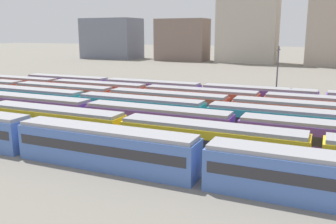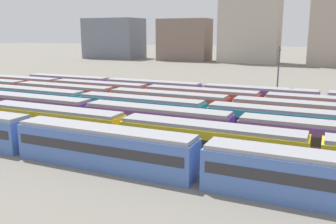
{
  "view_description": "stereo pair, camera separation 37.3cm",
  "coord_description": "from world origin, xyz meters",
  "views": [
    {
      "loc": [
        49.93,
        -27.0,
        12.21
      ],
      "look_at": [
        31.11,
        15.6,
        2.04
      ],
      "focal_mm": 39.01,
      "sensor_mm": 36.0,
      "label": 1
    },
    {
      "loc": [
        50.27,
        -26.85,
        12.21
      ],
      "look_at": [
        31.11,
        15.6,
        2.04
      ],
      "focal_mm": 39.01,
      "sensor_mm": 36.0,
      "label": 2
    }
  ],
  "objects": [
    {
      "name": "train_track_4",
      "position": [
        28.64,
        20.8,
        1.9
      ],
      "size": [
        93.6,
        3.06,
        3.75
      ],
      "color": "#BC4C38",
      "rests_on": "ground_plane"
    },
    {
      "name": "train_track_0",
      "position": [
        31.64,
        0.0,
        1.9
      ],
      "size": [
        93.6,
        3.06,
        3.75
      ],
      "color": "#4C70BC",
      "rests_on": "ground_plane"
    },
    {
      "name": "distant_building_2",
      "position": [
        18.1,
        125.35,
        18.3
      ],
      "size": [
        23.83,
        12.45,
        36.59
      ],
      "primitive_type": "cube",
      "color": "#B2A899",
      "rests_on": "ground_plane"
    },
    {
      "name": "catenary_pole_1",
      "position": [
        42.26,
        34.38,
        5.59
      ],
      "size": [
        0.24,
        3.2,
        10.09
      ],
      "color": "#4C4C51",
      "rests_on": "ground_plane"
    },
    {
      "name": "train_track_5",
      "position": [
        31.95,
        26.0,
        1.9
      ],
      "size": [
        93.6,
        3.06,
        3.75
      ],
      "color": "#BC4C38",
      "rests_on": "ground_plane"
    },
    {
      "name": "train_track_6",
      "position": [
        30.46,
        31.2,
        1.9
      ],
      "size": [
        74.7,
        3.06,
        3.75
      ],
      "color": "#6B429E",
      "rests_on": "ground_plane"
    },
    {
      "name": "train_track_3",
      "position": [
        17.49,
        15.6,
        1.9
      ],
      "size": [
        74.7,
        3.06,
        3.75
      ],
      "color": "teal",
      "rests_on": "ground_plane"
    },
    {
      "name": "distant_building_1",
      "position": [
        -10.48,
        125.35,
        9.04
      ],
      "size": [
        22.3,
        12.09,
        18.08
      ],
      "primitive_type": "cube",
      "color": "#7A665B",
      "rests_on": "ground_plane"
    },
    {
      "name": "distant_building_0",
      "position": [
        -46.84,
        125.35,
        9.39
      ],
      "size": [
        26.32,
        16.53,
        18.77
      ],
      "primitive_type": "cube",
      "color": "slate",
      "rests_on": "ground_plane"
    },
    {
      "name": "train_track_2",
      "position": [
        31.91,
        10.4,
        1.9
      ],
      "size": [
        93.6,
        3.06,
        3.75
      ],
      "color": "#6B429E",
      "rests_on": "ground_plane"
    },
    {
      "name": "train_track_1",
      "position": [
        40.06,
        5.2,
        1.9
      ],
      "size": [
        93.6,
        3.06,
        3.75
      ],
      "color": "yellow",
      "rests_on": "ground_plane"
    }
  ]
}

